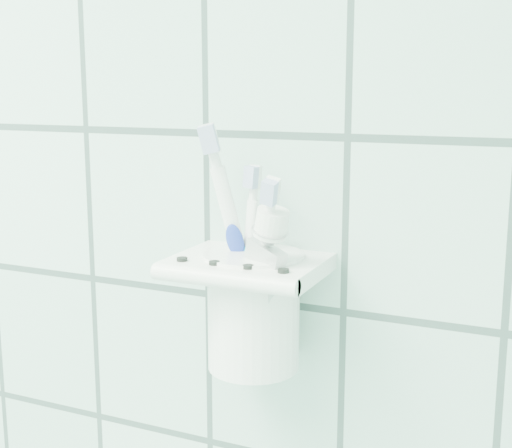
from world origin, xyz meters
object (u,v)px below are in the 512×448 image
at_px(toothpaste_tube, 247,269).
at_px(toothbrush_blue, 240,260).
at_px(toothbrush_pink, 264,237).
at_px(cup, 254,307).
at_px(holder_bracket, 249,267).
at_px(toothbrush_orange, 257,257).

bearing_deg(toothpaste_tube, toothbrush_blue, 155.80).
bearing_deg(toothpaste_tube, toothbrush_pink, 105.06).
relative_size(cup, toothpaste_tube, 0.68).
xyz_separation_m(holder_bracket, toothbrush_orange, (0.00, 0.02, 0.01)).
relative_size(toothbrush_pink, toothpaste_tube, 1.38).
distance_m(holder_bracket, cup, 0.04).
height_order(toothbrush_pink, toothpaste_tube, toothbrush_pink).
bearing_deg(toothbrush_blue, toothbrush_orange, 32.12).
relative_size(holder_bracket, toothbrush_blue, 0.75).
height_order(holder_bracket, toothbrush_blue, toothbrush_blue).
bearing_deg(toothbrush_blue, cup, -6.74).
xyz_separation_m(toothbrush_orange, toothpaste_tube, (-0.00, -0.02, -0.01)).
xyz_separation_m(cup, toothbrush_orange, (-0.00, 0.01, 0.04)).
bearing_deg(toothbrush_orange, toothpaste_tube, -89.10).
bearing_deg(toothbrush_orange, holder_bracket, -89.11).
bearing_deg(toothbrush_blue, toothpaste_tube, -32.74).
distance_m(toothbrush_pink, toothbrush_blue, 0.03).
bearing_deg(toothpaste_tube, cup, 97.22).
bearing_deg(holder_bracket, cup, 59.66).
relative_size(toothbrush_blue, toothpaste_tube, 1.12).
distance_m(cup, toothpaste_tube, 0.04).
bearing_deg(toothbrush_orange, toothbrush_pink, 68.57).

